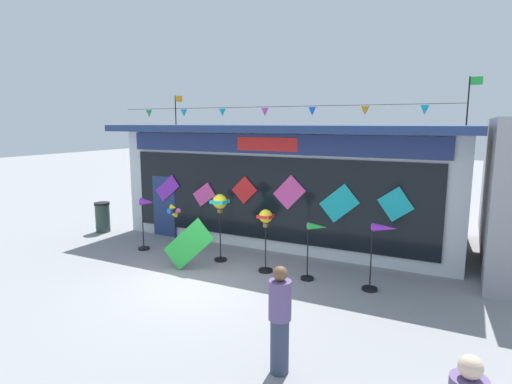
{
  "coord_description": "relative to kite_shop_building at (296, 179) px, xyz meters",
  "views": [
    {
      "loc": [
        5.43,
        -7.8,
        3.74
      ],
      "look_at": [
        0.13,
        2.56,
        1.82
      ],
      "focal_mm": 29.5,
      "sensor_mm": 36.0,
      "label": 1
    }
  ],
  "objects": [
    {
      "name": "ground_plane",
      "position": [
        -0.26,
        -5.28,
        -1.86
      ],
      "size": [
        80.0,
        80.0,
        0.0
      ],
      "primitive_type": "plane",
      "color": "gray"
    },
    {
      "name": "kite_shop_building",
      "position": [
        0.0,
        0.0,
        0.0
      ],
      "size": [
        10.89,
        5.41,
        4.98
      ],
      "color": "silver",
      "rests_on": "ground_plane"
    },
    {
      "name": "wind_spinner_far_left",
      "position": [
        -3.19,
        -3.82,
        -0.74
      ],
      "size": [
        0.58,
        0.34,
        1.58
      ],
      "color": "black",
      "rests_on": "ground_plane"
    },
    {
      "name": "wind_spinner_left",
      "position": [
        -2.13,
        -3.87,
        -0.91
      ],
      "size": [
        0.36,
        0.31,
        1.48
      ],
      "color": "black",
      "rests_on": "ground_plane"
    },
    {
      "name": "wind_spinner_center_left",
      "position": [
        -0.74,
        -3.66,
        -0.35
      ],
      "size": [
        0.4,
        0.4,
        1.85
      ],
      "color": "black",
      "rests_on": "ground_plane"
    },
    {
      "name": "wind_spinner_center_right",
      "position": [
        0.73,
        -3.87,
        -0.63
      ],
      "size": [
        0.36,
        0.36,
        1.61
      ],
      "color": "black",
      "rests_on": "ground_plane"
    },
    {
      "name": "wind_spinner_right",
      "position": [
        2.02,
        -3.91,
        -0.9
      ],
      "size": [
        0.62,
        0.31,
        1.43
      ],
      "color": "black",
      "rests_on": "ground_plane"
    },
    {
      "name": "wind_spinner_far_right",
      "position": [
        3.54,
        -3.88,
        -0.77
      ],
      "size": [
        0.71,
        0.35,
        1.57
      ],
      "color": "black",
      "rests_on": "ground_plane"
    },
    {
      "name": "person_near_camera",
      "position": [
        2.82,
        -7.72,
        -1.0
      ],
      "size": [
        0.34,
        0.34,
        1.68
      ],
      "rotation": [
        0.0,
        0.0,
        0.0
      ],
      "color": "#333D56",
      "rests_on": "ground_plane"
    },
    {
      "name": "trash_bin",
      "position": [
        -6.03,
        -2.85,
        -1.34
      ],
      "size": [
        0.52,
        0.52,
        1.03
      ],
      "color": "#2D4238",
      "rests_on": "ground_plane"
    },
    {
      "name": "display_kite_on_ground",
      "position": [
        -1.09,
        -4.62,
        -1.18
      ],
      "size": [
        1.35,
        0.38,
        1.35
      ],
      "primitive_type": "cube",
      "rotation": [
        -0.28,
        0.79,
        0.0
      ],
      "color": "green",
      "rests_on": "ground_plane"
    }
  ]
}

